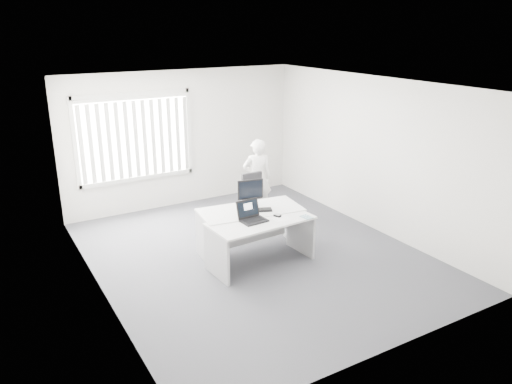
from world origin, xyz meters
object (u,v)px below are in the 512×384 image
laptop (254,212)px  monitor (250,192)px  desk_near (261,232)px  desk_far (251,221)px  office_chair (256,209)px  person (257,178)px

laptop → monitor: 0.73m
desk_near → laptop: laptop is taller
monitor → desk_far: bearing=-109.2°
office_chair → person: person is taller
desk_near → monitor: size_ratio=3.84×
office_chair → monitor: size_ratio=2.27×
desk_far → monitor: monitor is taller
desk_far → laptop: laptop is taller
office_chair → desk_far: bearing=-123.3°
laptop → person: bearing=54.4°
desk_near → desk_far: bearing=76.9°
person → monitor: 1.50m
desk_near → laptop: (-0.12, -0.00, 0.36)m
person → desk_near: bearing=78.5°
desk_near → desk_far: (0.08, 0.46, 0.01)m
laptop → monitor: bearing=60.8°
desk_far → office_chair: bearing=62.5°
desk_far → laptop: size_ratio=4.45×
desk_far → office_chair: size_ratio=1.76×
desk_near → monitor: (0.19, 0.65, 0.44)m
desk_far → laptop: bearing=-106.9°
desk_far → desk_near: bearing=-93.0°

